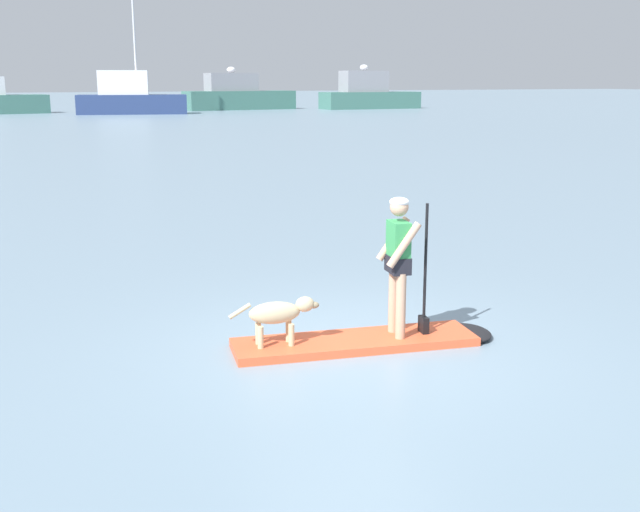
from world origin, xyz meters
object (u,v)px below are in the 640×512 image
object	(u,v)px
person_paddler	(399,257)
moored_boat_far_port	(130,98)
dog	(279,314)
moored_boat_starboard	(368,95)
paddleboard	(373,340)
moored_boat_far_starboard	(238,96)

from	to	relation	value
person_paddler	moored_boat_far_port	xyz separation A→B (m)	(9.84, 65.79, 0.42)
dog	moored_boat_starboard	world-z (taller)	moored_boat_starboard
paddleboard	dog	size ratio (longest dim) A/B	3.10
person_paddler	dog	world-z (taller)	person_paddler
dog	paddleboard	bearing A→B (deg)	-10.51
paddleboard	moored_boat_far_port	bearing A→B (deg)	81.22
paddleboard	person_paddler	bearing A→B (deg)	-10.51
dog	moored_boat_far_starboard	xyz separation A→B (m)	(23.89, 71.80, 0.97)
moored_boat_starboard	moored_boat_far_port	bearing A→B (deg)	-174.01
moored_boat_far_starboard	moored_boat_starboard	world-z (taller)	moored_boat_starboard
moored_boat_starboard	moored_boat_far_starboard	bearing A→B (deg)	165.76
person_paddler	moored_boat_far_starboard	size ratio (longest dim) A/B	0.14
dog	moored_boat_starboard	bearing A→B (deg)	61.10
moored_boat_far_starboard	dog	bearing A→B (deg)	-108.40
moored_boat_far_port	dog	bearing A→B (deg)	-99.77
moored_boat_far_port	moored_boat_far_starboard	world-z (taller)	moored_boat_far_port
person_paddler	paddleboard	bearing A→B (deg)	169.49
moored_boat_far_starboard	moored_boat_starboard	distance (m)	14.25
moored_boat_far_port	moored_boat_far_starboard	bearing A→B (deg)	26.47
person_paddler	moored_boat_starboard	distance (m)	77.56
paddleboard	moored_boat_far_port	distance (m)	66.53
person_paddler	moored_boat_starboard	xyz separation A→B (m)	(36.26, 68.56, 0.45)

